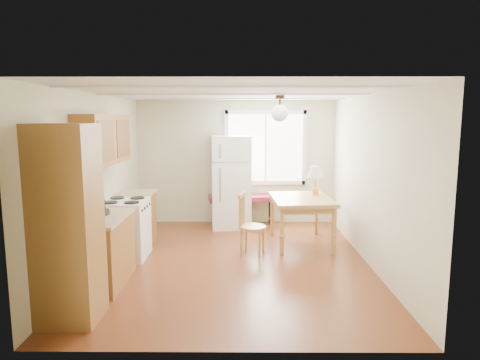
{
  "coord_description": "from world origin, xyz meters",
  "views": [
    {
      "loc": [
        0.13,
        -6.19,
        2.16
      ],
      "look_at": [
        0.09,
        0.68,
        1.15
      ],
      "focal_mm": 32.0,
      "sensor_mm": 36.0,
      "label": 1
    }
  ],
  "objects_px": {
    "refrigerator": "(231,182)",
    "dining_table": "(301,204)",
    "chair": "(247,220)",
    "bench": "(242,199)"
  },
  "relations": [
    {
      "from": "bench",
      "to": "chair",
      "type": "xyz_separation_m",
      "value": [
        0.07,
        -1.8,
        0.01
      ]
    },
    {
      "from": "chair",
      "to": "bench",
      "type": "bearing_deg",
      "value": 106.85
    },
    {
      "from": "refrigerator",
      "to": "bench",
      "type": "height_order",
      "value": "refrigerator"
    },
    {
      "from": "refrigerator",
      "to": "dining_table",
      "type": "height_order",
      "value": "refrigerator"
    },
    {
      "from": "dining_table",
      "to": "chair",
      "type": "xyz_separation_m",
      "value": [
        -0.93,
        -0.55,
        -0.15
      ]
    },
    {
      "from": "refrigerator",
      "to": "bench",
      "type": "relative_size",
      "value": 1.3
    },
    {
      "from": "bench",
      "to": "chair",
      "type": "relative_size",
      "value": 1.43
    },
    {
      "from": "dining_table",
      "to": "chair",
      "type": "height_order",
      "value": "chair"
    },
    {
      "from": "bench",
      "to": "dining_table",
      "type": "xyz_separation_m",
      "value": [
        1.0,
        -1.26,
        0.16
      ]
    },
    {
      "from": "refrigerator",
      "to": "bench",
      "type": "distance_m",
      "value": 0.43
    }
  ]
}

